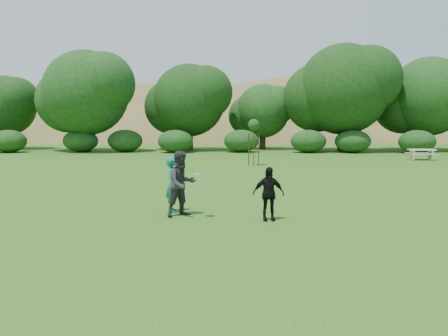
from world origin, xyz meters
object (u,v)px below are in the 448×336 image
(player_black, at_px, (268,194))
(sapling, at_px, (254,126))
(player_teal, at_px, (173,184))
(picnic_table, at_px, (422,153))
(player_grey, at_px, (182,184))

(player_black, distance_m, sapling, 15.06)
(player_teal, height_order, picnic_table, player_teal)
(player_teal, relative_size, sapling, 0.58)
(player_black, relative_size, sapling, 0.52)
(sapling, distance_m, picnic_table, 12.89)
(player_teal, xyz_separation_m, picnic_table, (14.96, 18.19, -0.31))
(player_grey, height_order, picnic_table, player_grey)
(picnic_table, bearing_deg, player_grey, -127.89)
(player_black, xyz_separation_m, sapling, (0.18, 14.96, 1.68))
(player_teal, xyz_separation_m, player_black, (2.78, -1.07, -0.09))
(player_black, height_order, sapling, sapling)
(player_black, bearing_deg, player_grey, 162.33)
(player_teal, bearing_deg, picnic_table, -52.18)
(sapling, bearing_deg, player_teal, -102.04)
(sapling, relative_size, picnic_table, 1.58)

